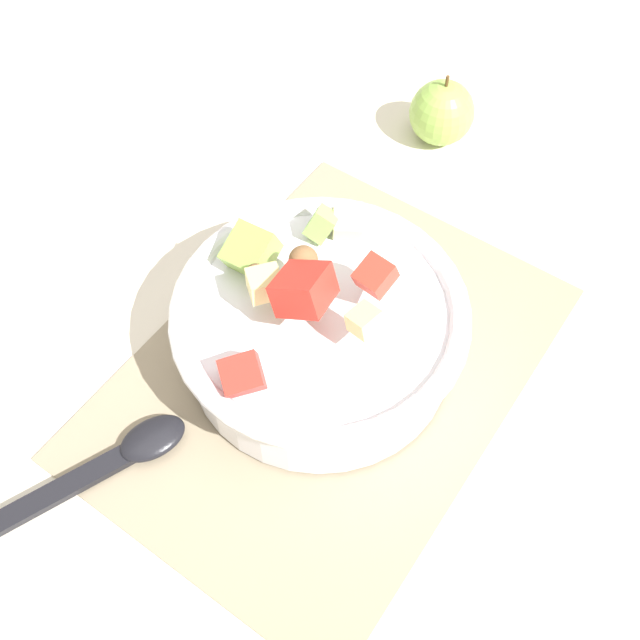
# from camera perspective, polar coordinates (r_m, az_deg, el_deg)

# --- Properties ---
(ground_plane) EXTENTS (2.40, 2.40, 0.00)m
(ground_plane) POSITION_cam_1_polar(r_m,az_deg,el_deg) (0.67, 0.60, -3.86)
(ground_plane) COLOR silver
(placemat) EXTENTS (0.42, 0.30, 0.01)m
(placemat) POSITION_cam_1_polar(r_m,az_deg,el_deg) (0.66, 0.60, -3.73)
(placemat) COLOR gray
(placemat) RESTS_ON ground_plane
(salad_bowl) EXTENTS (0.25, 0.25, 0.13)m
(salad_bowl) POSITION_cam_1_polar(r_m,az_deg,el_deg) (0.63, -0.06, -0.43)
(salad_bowl) COLOR white
(salad_bowl) RESTS_ON placemat
(serving_spoon) EXTENTS (0.22, 0.11, 0.01)m
(serving_spoon) POSITION_cam_1_polar(r_m,az_deg,el_deg) (0.64, -16.70, -10.88)
(serving_spoon) COLOR black
(serving_spoon) RESTS_ON placemat
(whole_apple) EXTENTS (0.07, 0.07, 0.08)m
(whole_apple) POSITION_cam_1_polar(r_m,az_deg,el_deg) (0.84, 9.25, 15.32)
(whole_apple) COLOR #8CB74C
(whole_apple) RESTS_ON ground_plane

